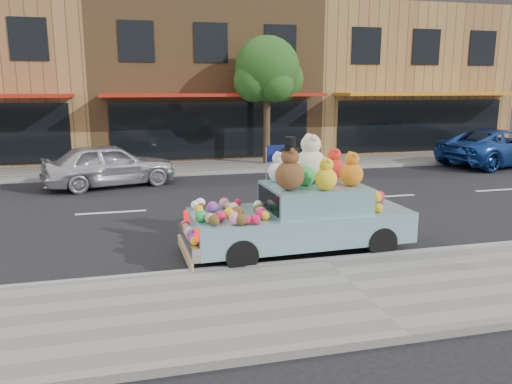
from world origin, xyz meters
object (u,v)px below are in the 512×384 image
object	(u,v)px
street_tree	(267,75)
car_silver	(110,165)
car_blue	(499,147)
art_car	(301,211)

from	to	relation	value
street_tree	car_silver	size ratio (longest dim) A/B	1.24
car_blue	car_silver	bearing A→B (deg)	79.34
street_tree	art_car	bearing A→B (deg)	-101.63
street_tree	car_blue	size ratio (longest dim) A/B	0.97
street_tree	car_blue	xyz separation A→B (m)	(9.43, -2.20, -2.94)
car_silver	art_car	xyz separation A→B (m)	(3.96, -7.76, 0.11)
car_silver	street_tree	bearing A→B (deg)	-79.84
street_tree	car_silver	bearing A→B (deg)	-154.69
car_blue	art_car	distance (m)	14.38
street_tree	art_car	world-z (taller)	street_tree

